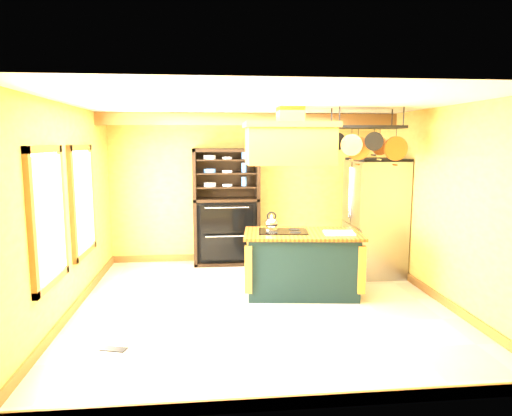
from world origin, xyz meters
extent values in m
plane|color=beige|center=(0.00, 0.00, 0.00)|extent=(5.00, 5.00, 0.00)
plane|color=white|center=(0.00, 0.00, 2.70)|extent=(5.00, 5.00, 0.00)
cube|color=#DDAF51|center=(0.00, 2.50, 1.35)|extent=(5.00, 0.02, 2.70)
cube|color=#DDAF51|center=(0.00, -2.50, 1.35)|extent=(5.00, 0.02, 2.70)
cube|color=#DDAF51|center=(-2.50, 0.00, 1.35)|extent=(0.02, 5.00, 2.70)
cube|color=#DDAF51|center=(2.50, 0.00, 1.35)|extent=(0.02, 5.00, 2.70)
cube|color=brown|center=(0.00, 1.70, 2.59)|extent=(5.00, 0.15, 0.20)
cube|color=brown|center=(-2.47, -0.80, 1.40)|extent=(0.06, 1.06, 1.56)
cube|color=white|center=(-2.44, -0.80, 1.40)|extent=(0.02, 0.85, 1.34)
cube|color=brown|center=(-2.47, 0.60, 1.40)|extent=(0.06, 1.06, 1.56)
cube|color=white|center=(-2.44, 0.60, 1.40)|extent=(0.02, 0.85, 1.34)
cube|color=black|center=(0.64, 0.41, 0.44)|extent=(1.64, 1.02, 0.88)
cube|color=brown|center=(0.64, 0.41, 0.90)|extent=(1.78, 1.13, 0.04)
cube|color=black|center=(0.37, 0.49, 0.93)|extent=(0.75, 0.57, 0.01)
ellipsoid|color=silver|center=(0.22, 0.62, 1.03)|extent=(0.20, 0.20, 0.16)
cube|color=white|center=(1.15, 0.27, 0.93)|extent=(0.46, 0.38, 0.02)
cube|color=#B4752D|center=(0.44, 0.41, 2.16)|extent=(1.21, 0.65, 0.51)
cube|color=brown|center=(0.44, 0.41, 2.45)|extent=(1.29, 0.73, 0.08)
cube|color=#B4752D|center=(0.44, 0.41, 2.56)|extent=(0.35, 0.35, 0.29)
cube|color=black|center=(1.54, 0.41, 2.43)|extent=(1.01, 0.51, 0.04)
cylinder|color=black|center=(1.09, 0.20, 2.56)|extent=(0.02, 0.02, 0.27)
cylinder|color=black|center=(2.00, 0.61, 2.56)|extent=(0.02, 0.02, 0.27)
cylinder|color=black|center=(1.14, 0.51, 2.23)|extent=(0.26, 0.03, 0.26)
cylinder|color=silver|center=(1.30, 0.30, 2.18)|extent=(0.30, 0.04, 0.30)
cylinder|color=#AC582B|center=(1.46, 0.51, 2.13)|extent=(0.34, 0.03, 0.34)
cylinder|color=black|center=(1.63, 0.30, 2.23)|extent=(0.26, 0.04, 0.26)
cylinder|color=silver|center=(1.79, 0.51, 2.18)|extent=(0.30, 0.03, 0.30)
cylinder|color=#AC582B|center=(1.95, 0.30, 2.13)|extent=(0.34, 0.04, 0.34)
cube|color=#92959A|center=(2.08, 1.35, 0.96)|extent=(0.80, 0.98, 1.91)
cube|color=#92959A|center=(1.67, 1.10, 1.38)|extent=(0.03, 0.47, 1.03)
cube|color=#92959A|center=(1.67, 1.59, 1.38)|extent=(0.03, 0.47, 1.03)
cube|color=#92959A|center=(1.67, 1.35, 0.44)|extent=(0.03, 0.94, 0.80)
cube|color=black|center=(2.08, 1.35, 0.03)|extent=(0.76, 0.93, 0.06)
cube|color=black|center=(-0.39, 2.45, 1.05)|extent=(1.19, 0.06, 2.11)
cube|color=black|center=(-0.95, 2.23, 1.05)|extent=(0.06, 0.50, 2.11)
cube|color=black|center=(0.18, 2.23, 1.05)|extent=(0.06, 0.50, 2.11)
cube|color=black|center=(-0.39, 2.23, 1.19)|extent=(1.19, 0.50, 0.05)
cube|color=black|center=(-0.39, 2.26, 0.63)|extent=(1.07, 0.40, 1.13)
cube|color=black|center=(-0.39, 1.96, 0.87)|extent=(0.93, 0.04, 0.50)
cube|color=black|center=(-0.39, 1.96, 0.37)|extent=(0.93, 0.04, 0.46)
cube|color=black|center=(-0.39, 2.23, 1.42)|extent=(1.07, 0.44, 0.02)
cube|color=black|center=(-0.39, 2.23, 1.67)|extent=(1.07, 0.44, 0.02)
cube|color=black|center=(-0.39, 2.23, 1.90)|extent=(1.07, 0.44, 0.02)
cylinder|color=white|center=(-0.68, 2.18, 1.47)|extent=(0.22, 0.22, 0.07)
cylinder|color=#4474BE|center=(-0.07, 2.18, 1.77)|extent=(0.10, 0.10, 0.17)
cube|color=black|center=(-1.75, -1.19, 0.01)|extent=(0.30, 0.20, 0.01)
camera|label=1|loc=(-0.70, -5.97, 2.21)|focal=32.00mm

